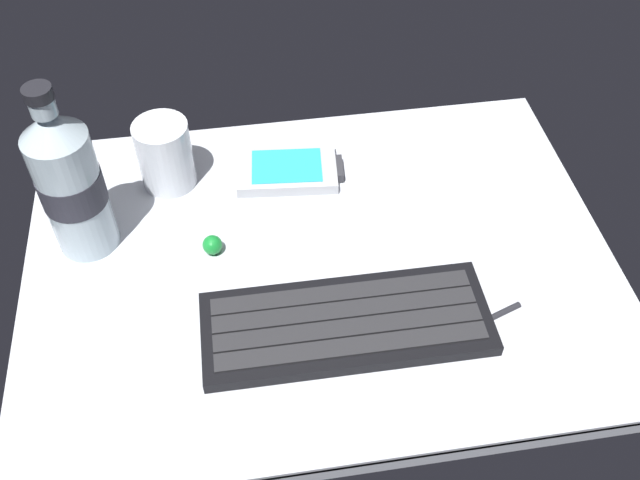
{
  "coord_description": "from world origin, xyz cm",
  "views": [
    {
      "loc": [
        -7.74,
        -50.16,
        59.99
      ],
      "look_at": [
        0.0,
        0.0,
        3.0
      ],
      "focal_mm": 40.25,
      "sensor_mm": 36.0,
      "label": 1
    }
  ],
  "objects_px": {
    "juice_cup": "(166,157)",
    "trackball_mouse": "(212,245)",
    "keyboard": "(346,323)",
    "handheld_device": "(288,170)",
    "water_bottle": "(70,182)",
    "stylus_pen": "(483,321)"
  },
  "relations": [
    {
      "from": "juice_cup",
      "to": "trackball_mouse",
      "type": "xyz_separation_m",
      "value": [
        0.05,
        -0.12,
        -0.03
      ]
    },
    {
      "from": "keyboard",
      "to": "trackball_mouse",
      "type": "height_order",
      "value": "trackball_mouse"
    },
    {
      "from": "handheld_device",
      "to": "trackball_mouse",
      "type": "height_order",
      "value": "trackball_mouse"
    },
    {
      "from": "water_bottle",
      "to": "stylus_pen",
      "type": "height_order",
      "value": "water_bottle"
    },
    {
      "from": "handheld_device",
      "to": "juice_cup",
      "type": "distance_m",
      "value": 0.15
    },
    {
      "from": "trackball_mouse",
      "to": "stylus_pen",
      "type": "xyz_separation_m",
      "value": [
        0.26,
        -0.14,
        -0.01
      ]
    },
    {
      "from": "keyboard",
      "to": "water_bottle",
      "type": "bearing_deg",
      "value": 148.62
    },
    {
      "from": "juice_cup",
      "to": "trackball_mouse",
      "type": "height_order",
      "value": "juice_cup"
    },
    {
      "from": "juice_cup",
      "to": "water_bottle",
      "type": "bearing_deg",
      "value": -137.2
    },
    {
      "from": "juice_cup",
      "to": "trackball_mouse",
      "type": "bearing_deg",
      "value": -69.57
    },
    {
      "from": "handheld_device",
      "to": "stylus_pen",
      "type": "height_order",
      "value": "handheld_device"
    },
    {
      "from": "juice_cup",
      "to": "water_bottle",
      "type": "relative_size",
      "value": 0.41
    },
    {
      "from": "stylus_pen",
      "to": "keyboard",
      "type": "bearing_deg",
      "value": 154.32
    },
    {
      "from": "keyboard",
      "to": "water_bottle",
      "type": "relative_size",
      "value": 1.4
    },
    {
      "from": "juice_cup",
      "to": "handheld_device",
      "type": "bearing_deg",
      "value": -4.18
    },
    {
      "from": "juice_cup",
      "to": "trackball_mouse",
      "type": "relative_size",
      "value": 3.86
    },
    {
      "from": "water_bottle",
      "to": "juice_cup",
      "type": "bearing_deg",
      "value": 42.8
    },
    {
      "from": "trackball_mouse",
      "to": "stylus_pen",
      "type": "relative_size",
      "value": 0.23
    },
    {
      "from": "handheld_device",
      "to": "water_bottle",
      "type": "bearing_deg",
      "value": -162.52
    },
    {
      "from": "juice_cup",
      "to": "stylus_pen",
      "type": "xyz_separation_m",
      "value": [
        0.31,
        -0.26,
        -0.04
      ]
    },
    {
      "from": "keyboard",
      "to": "trackball_mouse",
      "type": "bearing_deg",
      "value": 135.99
    },
    {
      "from": "juice_cup",
      "to": "trackball_mouse",
      "type": "distance_m",
      "value": 0.13
    }
  ]
}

